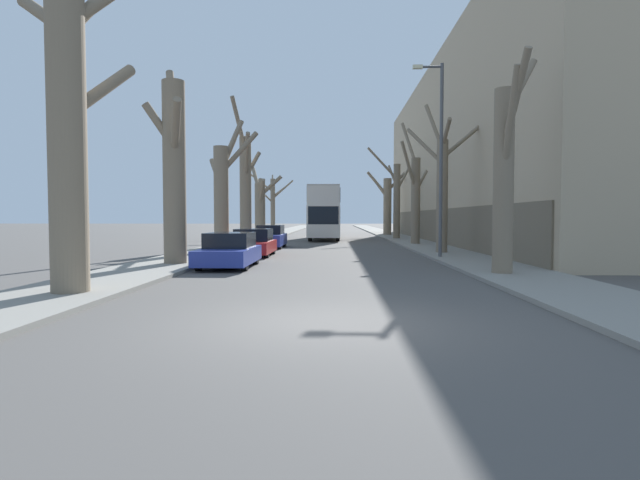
{
  "coord_description": "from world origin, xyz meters",
  "views": [
    {
      "loc": [
        0.38,
        -9.01,
        1.9
      ],
      "look_at": [
        -0.73,
        28.94,
        0.2
      ],
      "focal_mm": 28.0,
      "sensor_mm": 36.0,
      "label": 1
    }
  ],
  "objects_px": {
    "street_tree_right_3": "(396,197)",
    "parked_car_2": "(270,237)",
    "double_decker_bus": "(325,211)",
    "parked_car_0": "(229,251)",
    "street_tree_left_4": "(260,206)",
    "street_tree_right_4": "(387,203)",
    "street_tree_right_1": "(442,186)",
    "street_tree_left_3": "(246,185)",
    "street_tree_right_2": "(415,195)",
    "lamp_post": "(439,152)",
    "parked_car_1": "(253,243)",
    "street_tree_left_1": "(174,168)",
    "street_tree_right_0": "(505,172)",
    "street_tree_left_0": "(71,129)",
    "street_tree_left_5": "(272,203)",
    "street_tree_left_2": "(223,191)"
  },
  "relations": [
    {
      "from": "street_tree_right_3",
      "to": "lamp_post",
      "type": "height_order",
      "value": "lamp_post"
    },
    {
      "from": "street_tree_right_2",
      "to": "parked_car_1",
      "type": "bearing_deg",
      "value": -133.98
    },
    {
      "from": "street_tree_left_4",
      "to": "street_tree_right_3",
      "type": "relative_size",
      "value": 0.79
    },
    {
      "from": "parked_car_2",
      "to": "lamp_post",
      "type": "bearing_deg",
      "value": -43.42
    },
    {
      "from": "street_tree_right_3",
      "to": "parked_car_2",
      "type": "relative_size",
      "value": 1.78
    },
    {
      "from": "street_tree_right_0",
      "to": "street_tree_right_3",
      "type": "bearing_deg",
      "value": 90.18
    },
    {
      "from": "street_tree_right_0",
      "to": "street_tree_right_3",
      "type": "relative_size",
      "value": 0.88
    },
    {
      "from": "street_tree_right_3",
      "to": "parked_car_0",
      "type": "relative_size",
      "value": 1.9
    },
    {
      "from": "street_tree_left_0",
      "to": "street_tree_right_2",
      "type": "xyz_separation_m",
      "value": [
        11.86,
        22.76,
        -0.57
      ]
    },
    {
      "from": "street_tree_right_3",
      "to": "street_tree_right_4",
      "type": "xyz_separation_m",
      "value": [
        0.15,
        9.02,
        -0.28
      ]
    },
    {
      "from": "double_decker_bus",
      "to": "lamp_post",
      "type": "xyz_separation_m",
      "value": [
        5.61,
        -20.55,
        2.37
      ]
    },
    {
      "from": "street_tree_left_2",
      "to": "street_tree_right_3",
      "type": "bearing_deg",
      "value": 55.13
    },
    {
      "from": "lamp_post",
      "to": "street_tree_left_1",
      "type": "bearing_deg",
      "value": -162.1
    },
    {
      "from": "street_tree_left_1",
      "to": "double_decker_bus",
      "type": "relative_size",
      "value": 0.71
    },
    {
      "from": "parked_car_1",
      "to": "street_tree_right_2",
      "type": "bearing_deg",
      "value": 46.02
    },
    {
      "from": "street_tree_left_4",
      "to": "street_tree_right_4",
      "type": "height_order",
      "value": "street_tree_right_4"
    },
    {
      "from": "street_tree_left_5",
      "to": "parked_car_0",
      "type": "distance_m",
      "value": 31.14
    },
    {
      "from": "street_tree_left_2",
      "to": "parked_car_2",
      "type": "distance_m",
      "value": 5.3
    },
    {
      "from": "street_tree_left_3",
      "to": "street_tree_right_2",
      "type": "relative_size",
      "value": 1.13
    },
    {
      "from": "street_tree_right_3",
      "to": "street_tree_right_4",
      "type": "height_order",
      "value": "street_tree_right_3"
    },
    {
      "from": "street_tree_left_1",
      "to": "lamp_post",
      "type": "xyz_separation_m",
      "value": [
        11.03,
        3.56,
        1.07
      ]
    },
    {
      "from": "street_tree_left_0",
      "to": "street_tree_right_1",
      "type": "xyz_separation_m",
      "value": [
        11.87,
        14.1,
        -0.5
      ]
    },
    {
      "from": "street_tree_left_0",
      "to": "street_tree_left_5",
      "type": "xyz_separation_m",
      "value": [
        0.08,
        38.09,
        -0.63
      ]
    },
    {
      "from": "parked_car_1",
      "to": "lamp_post",
      "type": "height_order",
      "value": "lamp_post"
    },
    {
      "from": "double_decker_bus",
      "to": "parked_car_2",
      "type": "relative_size",
      "value": 2.46
    },
    {
      "from": "parked_car_0",
      "to": "street_tree_left_1",
      "type": "bearing_deg",
      "value": 170.32
    },
    {
      "from": "street_tree_right_3",
      "to": "parked_car_2",
      "type": "distance_m",
      "value": 15.85
    },
    {
      "from": "lamp_post",
      "to": "parked_car_0",
      "type": "bearing_deg",
      "value": -155.86
    },
    {
      "from": "street_tree_left_5",
      "to": "street_tree_right_1",
      "type": "height_order",
      "value": "street_tree_right_1"
    },
    {
      "from": "street_tree_right_1",
      "to": "street_tree_right_2",
      "type": "distance_m",
      "value": 8.66
    },
    {
      "from": "street_tree_right_1",
      "to": "parked_car_2",
      "type": "bearing_deg",
      "value": 151.02
    },
    {
      "from": "street_tree_left_3",
      "to": "parked_car_0",
      "type": "bearing_deg",
      "value": -82.24
    },
    {
      "from": "street_tree_right_1",
      "to": "street_tree_right_2",
      "type": "bearing_deg",
      "value": 90.01
    },
    {
      "from": "street_tree_left_2",
      "to": "street_tree_left_4",
      "type": "bearing_deg",
      "value": 90.46
    },
    {
      "from": "street_tree_left_2",
      "to": "street_tree_right_3",
      "type": "relative_size",
      "value": 0.92
    },
    {
      "from": "street_tree_right_4",
      "to": "street_tree_right_1",
      "type": "bearing_deg",
      "value": -89.92
    },
    {
      "from": "double_decker_bus",
      "to": "parked_car_2",
      "type": "bearing_deg",
      "value": -104.61
    },
    {
      "from": "street_tree_left_0",
      "to": "double_decker_bus",
      "type": "xyz_separation_m",
      "value": [
        5.46,
        31.63,
        -1.49
      ]
    },
    {
      "from": "double_decker_bus",
      "to": "parked_car_2",
      "type": "distance_m",
      "value": 12.76
    },
    {
      "from": "street_tree_left_5",
      "to": "street_tree_right_0",
      "type": "relative_size",
      "value": 0.97
    },
    {
      "from": "street_tree_right_1",
      "to": "double_decker_bus",
      "type": "xyz_separation_m",
      "value": [
        -6.4,
        17.53,
        -0.99
      ]
    },
    {
      "from": "double_decker_bus",
      "to": "parked_car_0",
      "type": "bearing_deg",
      "value": -97.41
    },
    {
      "from": "street_tree_left_1",
      "to": "street_tree_right_4",
      "type": "bearing_deg",
      "value": 70.52
    },
    {
      "from": "street_tree_left_4",
      "to": "street_tree_right_4",
      "type": "bearing_deg",
      "value": 42.84
    },
    {
      "from": "street_tree_right_1",
      "to": "parked_car_1",
      "type": "distance_m",
      "value": 10.09
    },
    {
      "from": "street_tree_left_1",
      "to": "street_tree_left_4",
      "type": "distance_m",
      "value": 22.44
    },
    {
      "from": "street_tree_left_0",
      "to": "street_tree_right_3",
      "type": "height_order",
      "value": "street_tree_left_0"
    },
    {
      "from": "street_tree_left_4",
      "to": "street_tree_right_0",
      "type": "xyz_separation_m",
      "value": [
        11.68,
        -25.64,
        0.52
      ]
    },
    {
      "from": "street_tree_right_4",
      "to": "parked_car_0",
      "type": "bearing_deg",
      "value": -105.83
    },
    {
      "from": "street_tree_left_1",
      "to": "street_tree_right_2",
      "type": "height_order",
      "value": "street_tree_right_2"
    }
  ]
}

